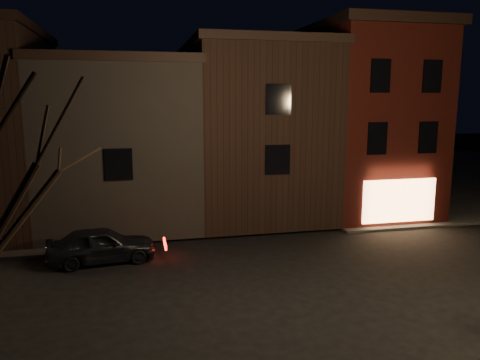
% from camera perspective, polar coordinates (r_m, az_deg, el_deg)
% --- Properties ---
extents(ground, '(120.00, 120.00, 0.00)m').
position_cam_1_polar(ground, '(17.51, 5.03, -12.15)').
color(ground, black).
rests_on(ground, ground).
extents(sidewalk_far_right, '(30.00, 30.00, 0.12)m').
position_cam_1_polar(sidewalk_far_right, '(43.86, 22.26, 0.70)').
color(sidewalk_far_right, '#2D2B28').
rests_on(sidewalk_far_right, ground).
extents(corner_building, '(6.50, 8.50, 10.50)m').
position_cam_1_polar(corner_building, '(28.12, 15.00, 7.25)').
color(corner_building, '#400F0B').
rests_on(corner_building, ground).
extents(row_building_a, '(7.30, 10.30, 9.40)m').
position_cam_1_polar(row_building_a, '(26.79, 1.41, 6.25)').
color(row_building_a, black).
rests_on(row_building_a, ground).
extents(row_building_b, '(7.80, 10.30, 8.40)m').
position_cam_1_polar(row_building_b, '(26.04, -14.32, 4.73)').
color(row_building_b, black).
rests_on(row_building_b, ground).
extents(parked_car_a, '(4.43, 2.19, 1.45)m').
position_cam_1_polar(parked_car_a, '(19.87, -16.55, -7.59)').
color(parked_car_a, black).
rests_on(parked_car_a, ground).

